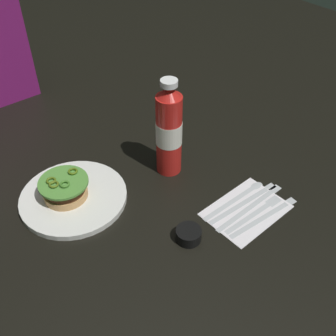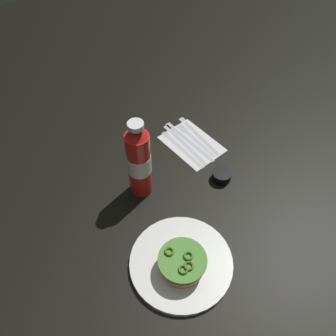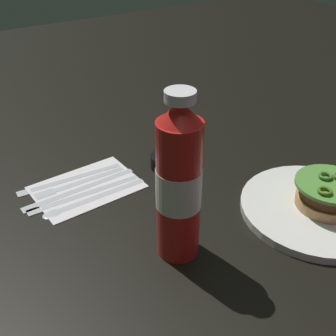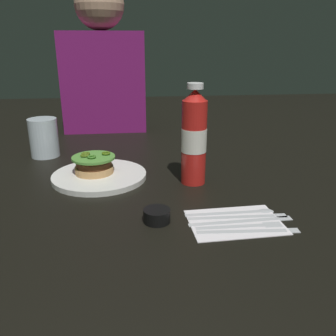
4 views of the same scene
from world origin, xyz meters
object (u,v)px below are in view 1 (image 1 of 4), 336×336
at_px(burger_sandwich, 65,188).
at_px(fork_utensil, 259,210).
at_px(condiment_cup, 189,235).
at_px(steak_knife, 254,204).
at_px(dinner_plate, 74,197).
at_px(napkin, 246,210).
at_px(spoon_utensil, 242,194).
at_px(butter_knife, 248,200).
at_px(ketchup_bottle, 169,131).
at_px(table_knife, 268,214).

height_order(burger_sandwich, fork_utensil, burger_sandwich).
height_order(condiment_cup, steak_knife, condiment_cup).
bearing_deg(dinner_plate, napkin, -44.18).
distance_m(steak_knife, spoon_utensil, 0.04).
bearing_deg(condiment_cup, butter_knife, -0.99).
relative_size(ketchup_bottle, condiment_cup, 4.60).
relative_size(burger_sandwich, butter_knife, 0.55).
relative_size(ketchup_bottle, fork_utensil, 1.46).
height_order(ketchup_bottle, steak_knife, ketchup_bottle).
distance_m(napkin, spoon_utensil, 0.05).
bearing_deg(spoon_utensil, steak_knife, -91.64).
xyz_separation_m(burger_sandwich, butter_knife, (0.33, -0.27, -0.03)).
bearing_deg(dinner_plate, steak_knife, -41.54).
height_order(steak_knife, butter_knife, same).
bearing_deg(table_knife, napkin, 123.39).
bearing_deg(table_knife, condiment_cup, 161.08).
relative_size(dinner_plate, napkin, 1.34).
xyz_separation_m(ketchup_bottle, butter_knife, (0.07, -0.21, -0.12)).
height_order(fork_utensil, steak_knife, same).
relative_size(ketchup_bottle, napkin, 1.36).
bearing_deg(burger_sandwich, napkin, -43.77).
bearing_deg(table_knife, dinner_plate, 134.47).
height_order(condiment_cup, spoon_utensil, condiment_cup).
bearing_deg(condiment_cup, burger_sandwich, 118.52).
distance_m(napkin, fork_utensil, 0.03).
bearing_deg(steak_knife, ketchup_bottle, 107.81).
distance_m(burger_sandwich, fork_utensil, 0.45).
bearing_deg(condiment_cup, napkin, -7.96).
bearing_deg(steak_knife, spoon_utensil, 88.36).
height_order(dinner_plate, table_knife, dinner_plate).
xyz_separation_m(table_knife, spoon_utensil, (0.00, 0.08, 0.00)).
distance_m(condiment_cup, napkin, 0.16).
distance_m(butter_knife, spoon_utensil, 0.02).
relative_size(condiment_cup, butter_knife, 0.26).
height_order(fork_utensil, spoon_utensil, same).
relative_size(condiment_cup, spoon_utensil, 0.28).
distance_m(ketchup_bottle, napkin, 0.26).
bearing_deg(fork_utensil, burger_sandwich, 136.06).
relative_size(condiment_cup, napkin, 0.30).
bearing_deg(table_knife, ketchup_bottle, 105.18).
height_order(dinner_plate, fork_utensil, dinner_plate).
relative_size(napkin, steak_knife, 0.85).
relative_size(fork_utensil, spoon_utensil, 0.89).
relative_size(steak_knife, spoon_utensil, 1.12).
distance_m(dinner_plate, condiment_cup, 0.29).
xyz_separation_m(ketchup_bottle, spoon_utensil, (0.07, -0.19, -0.12)).
distance_m(table_knife, fork_utensil, 0.02).
bearing_deg(steak_knife, burger_sandwich, 138.75).
height_order(ketchup_bottle, condiment_cup, ketchup_bottle).
bearing_deg(dinner_plate, condiment_cup, -62.97).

